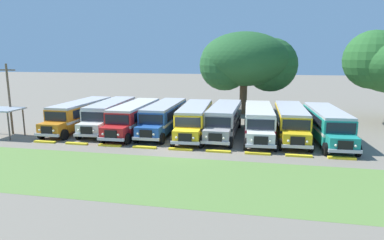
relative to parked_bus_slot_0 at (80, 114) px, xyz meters
The scene contains 23 objects.
ground_plane 13.56m from the parked_bus_slot_0, 24.57° to the right, with size 220.00×220.00×0.00m, color slate.
foreground_grass_strip 17.44m from the parked_bus_slot_0, 45.15° to the right, with size 80.00×8.39×0.01m, color olive.
parked_bus_slot_0 is the anchor object (origin of this frame).
parked_bus_slot_1 3.18m from the parked_bus_slot_0, 10.11° to the left, with size 3.19×10.91×2.82m.
parked_bus_slot_2 6.15m from the parked_bus_slot_0, ahead, with size 2.74×10.85×2.82m.
parked_bus_slot_3 9.05m from the parked_bus_slot_0, ahead, with size 2.70×10.84×2.82m.
parked_bus_slot_4 12.32m from the parked_bus_slot_0, ahead, with size 3.13×10.90×2.82m.
parked_bus_slot_5 15.16m from the parked_bus_slot_0, ahead, with size 2.92×10.87×2.82m.
parked_bus_slot_6 18.45m from the parked_bus_slot_0, ahead, with size 3.00×10.88×2.82m.
parked_bus_slot_7 21.43m from the parked_bus_slot_0, ahead, with size 2.74×10.85×2.82m.
parked_bus_slot_8 24.50m from the parked_bus_slot_0, ahead, with size 3.18×10.91×2.82m.
curb_wheelstop_0 6.26m from the parked_bus_slot_0, 91.22° to the right, with size 2.00×0.36×0.15m, color yellow.
curb_wheelstop_1 6.93m from the parked_bus_slot_0, 64.00° to the right, with size 2.00×0.36×0.15m, color yellow.
curb_wheelstop_2 8.71m from the parked_bus_slot_0, 45.09° to the right, with size 2.00×0.36×0.15m, color yellow.
curb_wheelstop_3 11.09m from the parked_bus_slot_0, 33.58° to the right, with size 2.00×0.36×0.15m, color yellow.
curb_wheelstop_4 13.76m from the parked_bus_slot_0, 26.39° to the right, with size 2.00×0.36×0.15m, color yellow.
curb_wheelstop_5 16.57m from the parked_bus_slot_0, 21.61° to the right, with size 2.00×0.36×0.15m, color yellow.
curb_wheelstop_6 19.47m from the parked_bus_slot_0, 18.25° to the right, with size 2.00×0.36×0.15m, color yellow.
curb_wheelstop_7 22.43m from the parked_bus_slot_0, 15.76° to the right, with size 2.00×0.36×0.15m, color yellow.
curb_wheelstop_8 25.41m from the parked_bus_slot_0, 13.86° to the right, with size 2.00×0.36×0.15m, color yellow.
broad_shade_tree 21.75m from the parked_bus_slot_0, 37.76° to the left, with size 12.56×10.63×10.58m.
utility_pole 6.75m from the parked_bus_slot_0, 144.46° to the right, with size 1.80×0.20×6.85m.
waiting_shelter 7.25m from the parked_bus_slot_0, 137.00° to the right, with size 3.60×2.60×2.72m.
Camera 1 is at (6.08, -26.38, 7.66)m, focal length 31.55 mm.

